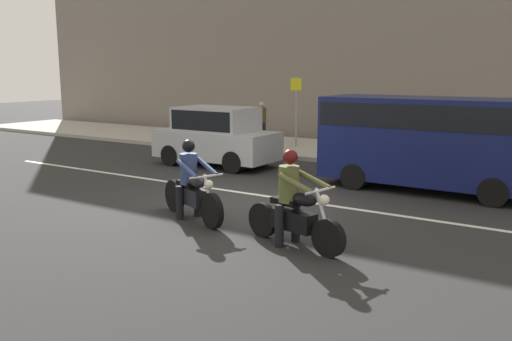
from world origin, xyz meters
The scene contains 9 objects.
ground_plane centered at (0.00, 0.00, 0.00)m, with size 80.00×80.00×0.00m, color #282828.
sidewalk_slab centered at (0.00, 8.00, 0.07)m, with size 40.00×4.40×0.14m, color #A8A399.
lane_marking_stripe centered at (-0.15, 0.90, 0.00)m, with size 18.00×0.14×0.01m, color silver.
motorcycle_with_rider_denim_blue centered at (-0.14, -1.57, 0.64)m, with size 2.06×1.01×1.57m.
motorcycle_with_rider_olive centered at (2.32, -1.93, 0.66)m, with size 2.05×0.81×1.62m.
parked_hatchback_silver centered at (-3.43, 3.58, 0.93)m, with size 3.78×1.76×1.80m.
parked_van_navy centered at (3.05, 3.58, 1.31)m, with size 5.15×1.96×2.25m.
street_sign_post centered at (-2.96, 7.78, 1.66)m, with size 0.44×0.08×2.51m.
pedestrian_bystander centered at (-4.18, 7.36, 1.08)m, with size 0.34×0.34×1.62m.
Camera 1 is at (6.50, -9.51, 2.88)m, focal length 37.87 mm.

